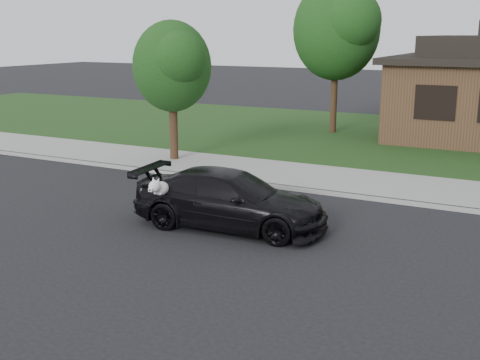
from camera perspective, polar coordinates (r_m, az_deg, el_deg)
The scene contains 7 objects.
ground at distance 12.94m, azimuth 9.18°, elevation -5.78°, with size 120.00×120.00×0.00m, color black.
sidewalk at distance 17.55m, azimuth 14.31°, elevation -0.60°, with size 60.00×3.00×0.12m, color gray.
curb at distance 16.14m, azimuth 13.09°, elevation -1.78°, with size 60.00×0.12×0.12m, color gray.
lawn at distance 25.26m, azimuth 18.48°, elevation 3.45°, with size 60.00×13.00×0.13m, color #193814.
sedan at distance 13.52m, azimuth -0.99°, elevation -1.86°, with size 4.56×2.33×1.29m.
tree_0 at distance 25.79m, azimuth 9.39°, elevation 14.03°, with size 3.78×3.60×6.34m.
tree_2 at distance 20.09m, azimuth -6.33°, elevation 10.79°, with size 2.73×2.60×4.59m.
Camera 1 is at (3.67, -11.64, 4.30)m, focal length 45.00 mm.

